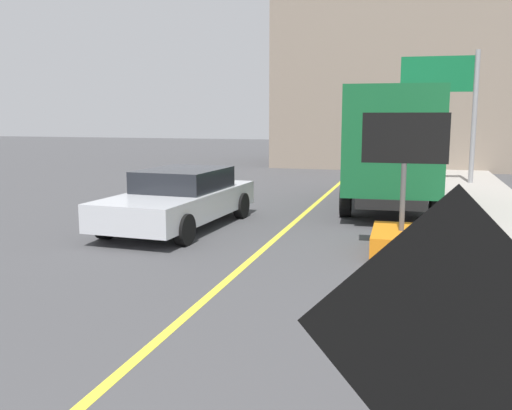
{
  "coord_description": "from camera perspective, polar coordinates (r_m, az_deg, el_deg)",
  "views": [
    {
      "loc": [
        2.87,
        0.09,
        2.65
      ],
      "look_at": [
        1.23,
        5.83,
        1.7
      ],
      "focal_mm": 39.49,
      "sensor_mm": 36.0,
      "label": 1
    }
  ],
  "objects": [
    {
      "name": "pickup_car",
      "position": [
        13.49,
        -7.66,
        0.69
      ],
      "size": [
        2.34,
        5.11,
        1.38
      ],
      "color": "silver",
      "rests_on": "ground"
    },
    {
      "name": "traffic_cone_mid_lane",
      "position": [
        6.7,
        13.53,
        -11.76
      ],
      "size": [
        0.36,
        0.36,
        0.6
      ],
      "color": "black",
      "rests_on": "ground"
    },
    {
      "name": "roadwork_sign",
      "position": [
        3.06,
        19.0,
        -14.19
      ],
      "size": [
        1.6,
        0.36,
        2.33
      ],
      "color": "#593819",
      "rests_on": "ground"
    },
    {
      "name": "box_truck",
      "position": [
        16.87,
        13.53,
        6.03
      ],
      "size": [
        2.88,
        7.72,
        3.37
      ],
      "color": "black",
      "rests_on": "ground"
    },
    {
      "name": "far_building_block",
      "position": [
        31.65,
        20.53,
        11.56
      ],
      "size": [
        18.97,
        8.03,
        8.64
      ],
      "primitive_type": "cube",
      "color": "gray",
      "rests_on": "ground"
    },
    {
      "name": "lane_center_stripe",
      "position": [
        7.09,
        -9.47,
        -12.98
      ],
      "size": [
        0.14,
        36.0,
        0.01
      ],
      "primitive_type": "cube",
      "color": "yellow",
      "rests_on": "ground"
    },
    {
      "name": "traffic_cone_far_lane",
      "position": [
        8.84,
        15.74,
        -6.51
      ],
      "size": [
        0.36,
        0.36,
        0.67
      ],
      "color": "black",
      "rests_on": "ground"
    },
    {
      "name": "arrow_board_trailer",
      "position": [
        11.22,
        14.51,
        -2.36
      ],
      "size": [
        1.6,
        1.82,
        2.7
      ],
      "color": "orange",
      "rests_on": "ground"
    },
    {
      "name": "highway_guide_sign",
      "position": [
        22.41,
        19.35,
        10.57
      ],
      "size": [
        2.79,
        0.26,
        5.0
      ],
      "color": "gray",
      "rests_on": "ground"
    }
  ]
}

